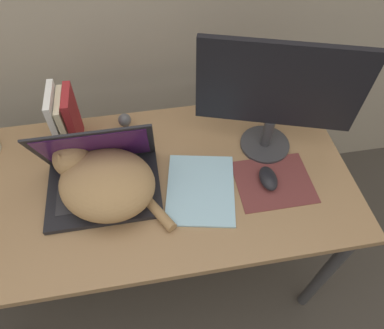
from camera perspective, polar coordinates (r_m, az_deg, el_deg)
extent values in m
cube|color=#93704C|center=(1.17, -7.76, -3.12)|extent=(1.39, 0.67, 0.03)
cylinder|color=#38383D|center=(1.50, 21.33, -16.55)|extent=(0.04, 0.04, 0.71)
cylinder|color=#38383D|center=(1.77, -28.34, -4.88)|extent=(0.04, 0.04, 0.71)
cylinder|color=#38383D|center=(1.74, 14.28, 0.62)|extent=(0.04, 0.04, 0.71)
cube|color=black|center=(1.15, -14.38, -4.10)|extent=(0.36, 0.26, 0.02)
cube|color=#28282D|center=(1.13, -14.47, -4.35)|extent=(0.30, 0.13, 0.00)
cube|color=black|center=(1.10, -15.73, 2.90)|extent=(0.36, 0.11, 0.24)
cube|color=#421956|center=(1.10, -15.71, 2.67)|extent=(0.32, 0.09, 0.21)
ellipsoid|color=#99754C|center=(1.08, -13.91, -3.14)|extent=(0.38, 0.36, 0.15)
sphere|color=#99754C|center=(1.13, -19.44, 0.82)|extent=(0.11, 0.11, 0.11)
cone|color=#99754C|center=(1.12, -19.73, 3.50)|extent=(0.04, 0.04, 0.03)
cone|color=#99754C|center=(1.09, -21.19, 1.06)|extent=(0.04, 0.04, 0.03)
cylinder|color=#99754C|center=(1.06, -5.61, -7.98)|extent=(0.10, 0.14, 0.03)
cylinder|color=#333338|center=(1.26, 12.01, 3.32)|extent=(0.18, 0.18, 0.01)
cylinder|color=#333338|center=(1.22, 12.49, 5.22)|extent=(0.04, 0.04, 0.11)
cube|color=black|center=(1.08, 14.37, 12.49)|extent=(0.49, 0.18, 0.29)
cube|color=navy|center=(1.08, 14.76, 12.10)|extent=(0.44, 0.14, 0.26)
cube|color=brown|center=(1.17, 13.44, -2.79)|extent=(0.25, 0.21, 0.00)
ellipsoid|color=black|center=(1.15, 12.59, -2.27)|extent=(0.06, 0.10, 0.04)
cube|color=white|center=(1.25, -21.53, 6.89)|extent=(0.03, 0.15, 0.23)
cube|color=beige|center=(1.26, -20.25, 6.68)|extent=(0.02, 0.15, 0.20)
cube|color=maroon|center=(1.24, -19.18, 7.15)|extent=(0.03, 0.13, 0.22)
cube|color=#99C6E0|center=(1.12, 1.43, -4.10)|extent=(0.27, 0.31, 0.01)
cylinder|color=#232328|center=(1.31, -10.92, 6.16)|extent=(0.02, 0.02, 0.02)
sphere|color=#4C4C51|center=(1.28, -11.17, 7.29)|extent=(0.05, 0.05, 0.05)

